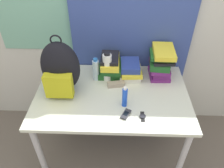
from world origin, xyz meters
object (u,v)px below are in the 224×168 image
(backpack, at_px, (60,69))
(wristwatch, at_px, (143,116))
(book_stack_center, at_px, (130,69))
(water_bottle, at_px, (96,70))
(book_stack_right, at_px, (161,62))
(book_stack_left, at_px, (111,66))
(cell_phone, at_px, (126,114))
(sports_bottle, at_px, (107,67))
(sunscreen_bottle, at_px, (125,97))
(sunglasses_case, at_px, (116,84))

(backpack, bearing_deg, wristwatch, -24.36)
(book_stack_center, bearing_deg, water_bottle, -166.67)
(book_stack_right, bearing_deg, wristwatch, -109.65)
(book_stack_left, distance_m, book_stack_right, 0.45)
(book_stack_center, xyz_separation_m, cell_phone, (-0.04, -0.52, -0.06))
(sports_bottle, bearing_deg, sunscreen_bottle, -65.68)
(book_stack_center, bearing_deg, book_stack_left, 177.61)
(book_stack_left, xyz_separation_m, cell_phone, (0.14, -0.52, -0.09))
(book_stack_left, relative_size, book_stack_center, 0.98)
(book_stack_right, height_order, sunscreen_bottle, book_stack_right)
(sunglasses_case, bearing_deg, water_bottle, 152.46)
(sports_bottle, bearing_deg, book_stack_right, 8.40)
(water_bottle, relative_size, sports_bottle, 0.78)
(water_bottle, xyz_separation_m, sunscreen_bottle, (0.25, -0.34, -0.01))
(water_bottle, bearing_deg, backpack, -149.38)
(book_stack_center, height_order, water_bottle, water_bottle)
(book_stack_center, relative_size, cell_phone, 2.49)
(sunscreen_bottle, bearing_deg, book_stack_center, 82.32)
(water_bottle, xyz_separation_m, sports_bottle, (0.10, 0.00, 0.03))
(sports_bottle, height_order, wristwatch, sports_bottle)
(book_stack_left, distance_m, water_bottle, 0.15)
(book_stack_left, distance_m, wristwatch, 0.61)
(backpack, xyz_separation_m, book_stack_left, (0.40, 0.24, -0.12))
(book_stack_center, bearing_deg, sports_bottle, -160.72)
(book_stack_right, height_order, wristwatch, book_stack_right)
(book_stack_right, xyz_separation_m, water_bottle, (-0.58, -0.07, -0.04))
(water_bottle, height_order, sunscreen_bottle, water_bottle)
(book_stack_left, distance_m, sunscreen_bottle, 0.44)
(book_stack_left, relative_size, sports_bottle, 0.99)
(backpack, distance_m, water_bottle, 0.33)
(book_stack_center, xyz_separation_m, wristwatch, (0.08, -0.53, -0.06))
(sports_bottle, distance_m, sunscreen_bottle, 0.37)
(water_bottle, distance_m, sports_bottle, 0.11)
(backpack, height_order, water_bottle, backpack)
(sports_bottle, height_order, sunscreen_bottle, sports_bottle)
(water_bottle, bearing_deg, sunscreen_bottle, -52.99)
(cell_phone, bearing_deg, book_stack_left, 104.70)
(water_bottle, xyz_separation_m, wristwatch, (0.39, -0.46, -0.10))
(sports_bottle, relative_size, sunglasses_case, 1.79)
(book_stack_center, relative_size, sunscreen_bottle, 1.50)
(sunscreen_bottle, relative_size, wristwatch, 1.84)
(backpack, relative_size, sunglasses_case, 3.25)
(backpack, bearing_deg, sports_bottle, 23.30)
(book_stack_center, xyz_separation_m, sports_bottle, (-0.21, -0.07, 0.07))
(cell_phone, distance_m, sunglasses_case, 0.36)
(backpack, height_order, book_stack_left, backpack)
(book_stack_left, relative_size, book_stack_right, 0.96)
(book_stack_center, height_order, sunscreen_bottle, sunscreen_bottle)
(cell_phone, bearing_deg, wristwatch, -6.66)
(book_stack_center, distance_m, book_stack_right, 0.28)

